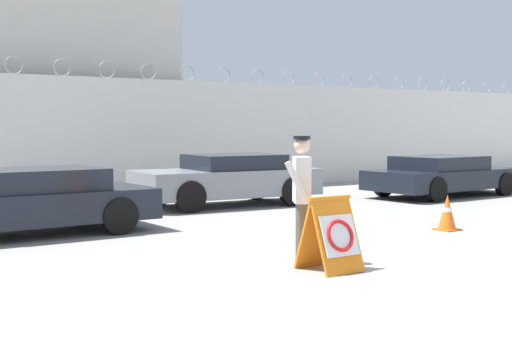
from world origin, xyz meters
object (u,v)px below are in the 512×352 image
Objects in this scene: traffic_cone_near at (447,213)px; parked_car_front_coupe at (30,201)px; barricade_sign at (332,234)px; parked_car_rear_sedan at (227,179)px; parked_car_far_side at (443,175)px; security_guard at (301,191)px.

parked_car_front_coupe is at bearing 149.38° from traffic_cone_near.
barricade_sign is 4.48m from traffic_cone_near.
parked_car_rear_sedan is at bearing 68.33° from barricade_sign.
parked_car_far_side reaches higher than barricade_sign.
security_guard is at bearing -168.46° from traffic_cone_near.
parked_car_rear_sedan is (3.02, 7.35, 0.15)m from barricade_sign.
parked_car_rear_sedan is at bearing -160.66° from parked_car_front_coupe.
security_guard reaches higher than parked_car_front_coupe.
parked_car_rear_sedan reaches higher than parked_car_far_side.
barricade_sign reaches higher than traffic_cone_near.
parked_car_rear_sedan is (-1.17, 5.77, 0.32)m from traffic_cone_near.
parked_car_rear_sedan is (2.96, 6.61, -0.37)m from security_guard.
security_guard is at bearing -151.95° from parked_car_far_side.
barricade_sign is 0.22× the size of parked_car_rear_sedan.
traffic_cone_near is (4.19, 1.58, -0.17)m from barricade_sign.
parked_car_rear_sedan is (5.37, 1.90, 0.04)m from parked_car_front_coupe.
security_guard is 5.30m from parked_car_front_coupe.
parked_car_far_side is (4.93, 4.31, 0.24)m from traffic_cone_near.
barricade_sign is 0.21× the size of parked_car_far_side.
traffic_cone_near is 7.60m from parked_car_front_coupe.
traffic_cone_near is 6.55m from parked_car_far_side.
parked_car_front_coupe is at bearing -179.37° from parked_car_far_side.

